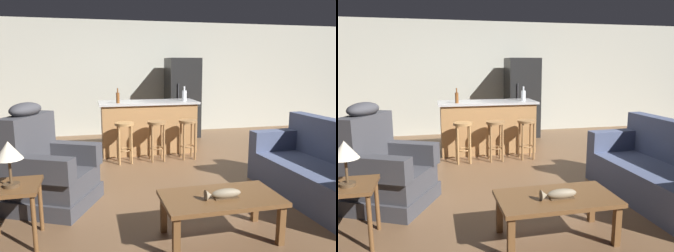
# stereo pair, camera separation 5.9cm
# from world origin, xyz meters

# --- Properties ---
(ground_plane) EXTENTS (12.00, 12.00, 0.00)m
(ground_plane) POSITION_xyz_m (0.00, 0.00, 0.00)
(ground_plane) COLOR brown
(back_wall) EXTENTS (12.00, 0.05, 2.60)m
(back_wall) POSITION_xyz_m (0.00, 3.12, 1.30)
(back_wall) COLOR #B2B2A3
(back_wall) RESTS_ON ground_plane
(coffee_table) EXTENTS (1.10, 0.60, 0.42)m
(coffee_table) POSITION_xyz_m (0.10, -1.92, 0.36)
(coffee_table) COLOR brown
(coffee_table) RESTS_ON ground_plane
(fish_figurine) EXTENTS (0.34, 0.10, 0.10)m
(fish_figurine) POSITION_xyz_m (0.09, -1.97, 0.46)
(fish_figurine) COLOR #4C3823
(fish_figurine) RESTS_ON coffee_table
(couch) EXTENTS (0.92, 1.93, 0.94)m
(couch) POSITION_xyz_m (1.66, -1.36, 0.34)
(couch) COLOR #4C5675
(couch) RESTS_ON ground_plane
(recliner_near_lamp) EXTENTS (1.12, 1.12, 1.20)m
(recliner_near_lamp) POSITION_xyz_m (-1.56, -0.76, 0.42)
(recliner_near_lamp) COLOR #3D3D42
(recliner_near_lamp) RESTS_ON ground_plane
(end_table) EXTENTS (0.48, 0.48, 0.56)m
(end_table) POSITION_xyz_m (-1.76, -1.57, 0.46)
(end_table) COLOR brown
(end_table) RESTS_ON ground_plane
(table_lamp) EXTENTS (0.24, 0.24, 0.41)m
(table_lamp) POSITION_xyz_m (-1.75, -1.60, 0.87)
(table_lamp) COLOR #4C3823
(table_lamp) RESTS_ON end_table
(kitchen_island) EXTENTS (1.80, 0.70, 0.95)m
(kitchen_island) POSITION_xyz_m (0.00, 1.35, 0.48)
(kitchen_island) COLOR #9E7042
(kitchen_island) RESTS_ON ground_plane
(bar_stool_left) EXTENTS (0.32, 0.32, 0.68)m
(bar_stool_left) POSITION_xyz_m (-0.51, 0.72, 0.47)
(bar_stool_left) COLOR #A87A47
(bar_stool_left) RESTS_ON ground_plane
(bar_stool_middle) EXTENTS (0.32, 0.32, 0.68)m
(bar_stool_middle) POSITION_xyz_m (0.03, 0.72, 0.47)
(bar_stool_middle) COLOR olive
(bar_stool_middle) RESTS_ON ground_plane
(bar_stool_right) EXTENTS (0.32, 0.32, 0.68)m
(bar_stool_right) POSITION_xyz_m (0.58, 0.72, 0.47)
(bar_stool_right) COLOR olive
(bar_stool_right) RESTS_ON ground_plane
(refrigerator) EXTENTS (0.70, 0.69, 1.76)m
(refrigerator) POSITION_xyz_m (1.00, 2.55, 0.88)
(refrigerator) COLOR black
(refrigerator) RESTS_ON ground_plane
(bottle_tall_green) EXTENTS (0.09, 0.09, 0.27)m
(bottle_tall_green) POSITION_xyz_m (0.69, 1.33, 1.05)
(bottle_tall_green) COLOR silver
(bottle_tall_green) RESTS_ON kitchen_island
(bottle_short_amber) EXTENTS (0.06, 0.06, 0.26)m
(bottle_short_amber) POSITION_xyz_m (-0.57, 1.18, 1.05)
(bottle_short_amber) COLOR brown
(bottle_short_amber) RESTS_ON kitchen_island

